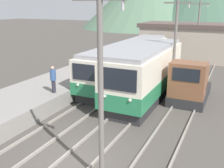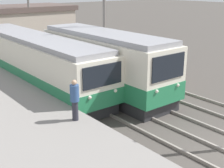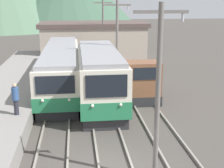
{
  "view_description": "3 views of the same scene",
  "coord_description": "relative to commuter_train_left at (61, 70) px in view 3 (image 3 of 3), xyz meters",
  "views": [
    {
      "loc": [
        5.77,
        -8.24,
        6.49
      ],
      "look_at": [
        -1.3,
        6.72,
        1.54
      ],
      "focal_mm": 42.0,
      "sensor_mm": 36.0,
      "label": 1
    },
    {
      "loc": [
        -11.02,
        -5.48,
        6.46
      ],
      "look_at": [
        -1.24,
        6.8,
        1.45
      ],
      "focal_mm": 50.0,
      "sensor_mm": 36.0,
      "label": 2
    },
    {
      "loc": [
        -1.35,
        -11.62,
        7.17
      ],
      "look_at": [
        0.9,
        7.68,
        1.82
      ],
      "focal_mm": 50.0,
      "sensor_mm": 36.0,
      "label": 3
    }
  ],
  "objects": [
    {
      "name": "catenary_mast_near",
      "position": [
        4.31,
        -13.87,
        2.26
      ],
      "size": [
        2.0,
        0.2,
        7.06
      ],
      "color": "slate",
      "rests_on": "ground"
    },
    {
      "name": "catenary_mast_mid",
      "position": [
        4.31,
        -2.0,
        2.26
      ],
      "size": [
        2.0,
        0.2,
        7.06
      ],
      "color": "slate",
      "rests_on": "ground"
    },
    {
      "name": "station_building",
      "position": [
        3.36,
        12.69,
        0.65
      ],
      "size": [
        12.6,
        6.3,
        4.43
      ],
      "color": "#AD9E8E",
      "rests_on": "ground"
    },
    {
      "name": "catenary_mast_far",
      "position": [
        4.31,
        9.87,
        2.26
      ],
      "size": [
        2.0,
        0.2,
        7.06
      ],
      "color": "slate",
      "rests_on": "ground"
    },
    {
      "name": "commuter_train_center",
      "position": [
        2.8,
        -3.97,
        0.17
      ],
      "size": [
        2.84,
        10.36,
        3.79
      ],
      "color": "#28282B",
      "rests_on": "ground"
    },
    {
      "name": "person_on_platform",
      "position": [
        -2.09,
        -8.37,
        0.38
      ],
      "size": [
        0.38,
        0.38,
        1.77
      ],
      "color": "#282833",
      "rests_on": "platform_left"
    },
    {
      "name": "track_right",
      "position": [
        5.8,
        -13.31,
        -1.52
      ],
      "size": [
        1.54,
        60.0,
        0.14
      ],
      "color": "gray",
      "rests_on": "ground"
    },
    {
      "name": "shunting_locomotive",
      "position": [
        5.8,
        -3.02,
        -0.38
      ],
      "size": [
        2.4,
        5.15,
        3.0
      ],
      "color": "#28282B",
      "rests_on": "ground"
    },
    {
      "name": "commuter_train_left",
      "position": [
        0.0,
        0.0,
        0.0
      ],
      "size": [
        2.84,
        15.14,
        3.39
      ],
      "color": "#28282B",
      "rests_on": "ground"
    }
  ]
}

